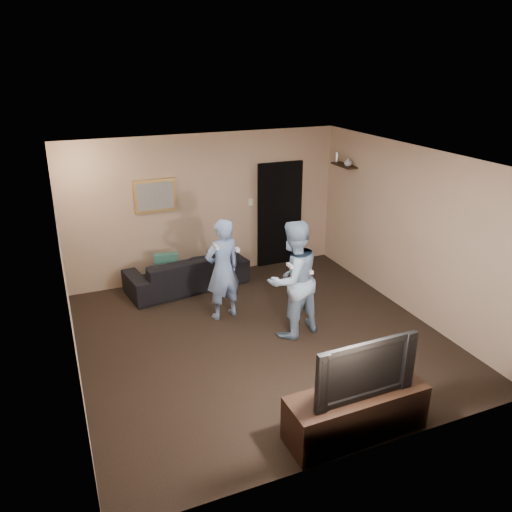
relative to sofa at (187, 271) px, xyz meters
name	(u,v)px	position (x,y,z in m)	size (l,w,h in m)	color
ground	(260,337)	(0.52, -2.06, -0.31)	(5.00, 5.00, 0.00)	black
ceiling	(261,158)	(0.52, -2.06, 2.29)	(5.00, 5.00, 0.04)	silver
wall_back	(206,207)	(0.52, 0.44, 0.99)	(5.00, 0.04, 2.60)	tan
wall_front	(366,344)	(0.52, -4.56, 0.99)	(5.00, 0.04, 2.60)	tan
wall_left	(66,284)	(-1.98, -2.06, 0.99)	(0.04, 5.00, 2.60)	tan
wall_right	(410,231)	(3.02, -2.06, 0.99)	(0.04, 5.00, 2.60)	tan
sofa	(187,271)	(0.00, 0.00, 0.00)	(2.10, 0.82, 0.61)	black
throw_pillow	(166,265)	(-0.36, 0.00, 0.17)	(0.41, 0.13, 0.41)	#194D46
painting_frame	(155,196)	(-0.38, 0.41, 1.29)	(0.72, 0.05, 0.57)	olive
painting_canvas	(155,196)	(-0.38, 0.39, 1.29)	(0.62, 0.01, 0.47)	slate
doorway	(280,214)	(1.97, 0.41, 0.69)	(0.90, 0.06, 2.00)	black
light_switch	(251,202)	(1.37, 0.41, 0.99)	(0.08, 0.02, 0.12)	silver
wall_shelf	(344,165)	(2.91, -0.26, 1.68)	(0.20, 0.60, 0.03)	black
shelf_vase	(348,162)	(2.91, -0.38, 1.77)	(0.14, 0.14, 0.15)	#B5B6BB
shelf_figurine	(337,157)	(2.91, 0.00, 1.79)	(0.06, 0.06, 0.18)	silver
tv_console	(356,414)	(0.68, -4.29, -0.06)	(1.54, 0.50, 0.55)	black
television	(360,365)	(0.68, -4.29, 0.55)	(1.16, 0.15, 0.67)	black
wii_player_left	(223,269)	(0.24, -1.26, 0.49)	(0.65, 0.54, 1.59)	#6E8CBF
wii_player_right	(293,279)	(0.99, -2.13, 0.56)	(0.98, 0.84, 1.73)	#8AABC8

